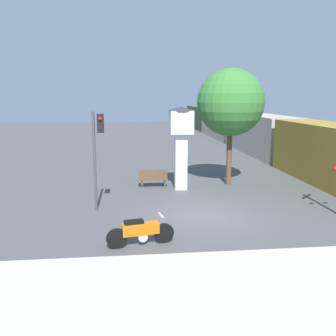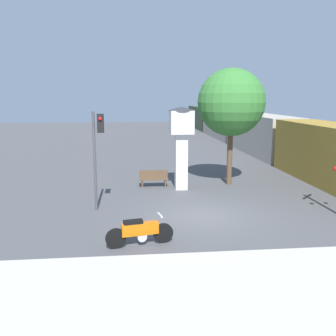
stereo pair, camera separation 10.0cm
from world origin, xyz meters
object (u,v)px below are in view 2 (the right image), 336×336
at_px(freight_train, 239,128).
at_px(traffic_light, 97,143).
at_px(motorcycle, 140,231).
at_px(clock_tower, 181,135).
at_px(bench, 154,178).
at_px(street_tree, 231,103).

height_order(freight_train, traffic_light, traffic_light).
bearing_deg(traffic_light, freight_train, 60.19).
relative_size(motorcycle, clock_tower, 0.52).
relative_size(motorcycle, freight_train, 0.04).
xyz_separation_m(clock_tower, freight_train, (8.91, 19.24, -1.27)).
relative_size(motorcycle, bench, 1.45).
distance_m(street_tree, bench, 6.02).
bearing_deg(bench, freight_train, 60.88).
bearing_deg(motorcycle, traffic_light, 99.71).
xyz_separation_m(clock_tower, bench, (-1.45, 0.64, -2.48)).
bearing_deg(street_tree, traffic_light, -148.38).
bearing_deg(street_tree, freight_train, 71.94).
bearing_deg(bench, street_tree, 2.33).
bearing_deg(street_tree, bench, -177.67).
relative_size(motorcycle, traffic_light, 0.53).
height_order(motorcycle, clock_tower, clock_tower).
height_order(traffic_light, bench, traffic_light).
height_order(freight_train, bench, freight_train).
xyz_separation_m(traffic_light, street_tree, (7.03, 4.33, 1.65)).
height_order(clock_tower, street_tree, street_tree).
distance_m(freight_train, traffic_light, 26.25).
bearing_deg(freight_train, motorcycle, -112.86).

